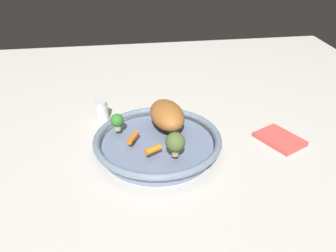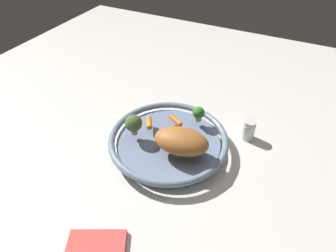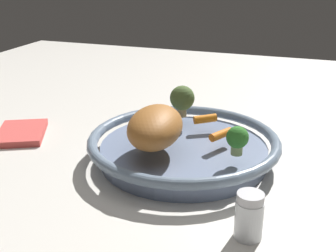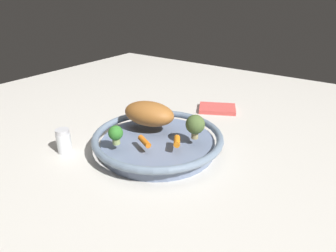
% 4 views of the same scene
% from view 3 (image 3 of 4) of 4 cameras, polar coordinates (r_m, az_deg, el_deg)
% --- Properties ---
extents(ground_plane, '(1.96, 1.96, 0.00)m').
position_cam_3_polar(ground_plane, '(0.83, 2.02, -4.44)').
color(ground_plane, beige).
extents(serving_bowl, '(0.36, 0.36, 0.05)m').
position_cam_3_polar(serving_bowl, '(0.82, 2.04, -2.74)').
color(serving_bowl, slate).
rests_on(serving_bowl, ground_plane).
extents(roast_chicken_piece, '(0.17, 0.11, 0.07)m').
position_cam_3_polar(roast_chicken_piece, '(0.76, -1.67, -0.10)').
color(roast_chicken_piece, '#A0612B').
rests_on(roast_chicken_piece, serving_bowl).
extents(baby_carrot_right, '(0.04, 0.05, 0.02)m').
position_cam_3_polar(baby_carrot_right, '(0.87, 4.85, 0.93)').
color(baby_carrot_right, orange).
rests_on(baby_carrot_right, serving_bowl).
extents(baby_carrot_center, '(0.05, 0.04, 0.02)m').
position_cam_3_polar(baby_carrot_center, '(0.80, 6.90, -1.10)').
color(baby_carrot_center, orange).
rests_on(baby_carrot_center, serving_bowl).
extents(broccoli_floret_edge, '(0.04, 0.04, 0.05)m').
position_cam_3_polar(broccoli_floret_edge, '(0.73, 9.00, -1.62)').
color(broccoli_floret_edge, '#96AB66').
rests_on(broccoli_floret_edge, serving_bowl).
extents(broccoli_floret_mid, '(0.05, 0.05, 0.07)m').
position_cam_3_polar(broccoli_floret_mid, '(0.90, 1.86, 3.57)').
color(broccoli_floret_mid, tan).
rests_on(broccoli_floret_mid, serving_bowl).
extents(salt_shaker, '(0.04, 0.04, 0.07)m').
position_cam_3_polar(salt_shaker, '(0.62, 10.49, -11.41)').
color(salt_shaker, silver).
rests_on(salt_shaker, ground_plane).
extents(dish_towel, '(0.16, 0.14, 0.01)m').
position_cam_3_polar(dish_towel, '(0.99, -18.46, -0.84)').
color(dish_towel, '#D14C47').
rests_on(dish_towel, ground_plane).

